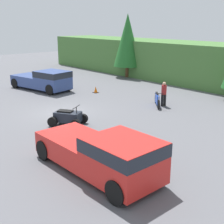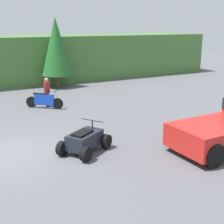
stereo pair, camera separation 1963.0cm
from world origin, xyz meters
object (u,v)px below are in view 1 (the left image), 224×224
(traffic_cone, at_px, (96,90))
(quad_atv, at_px, (68,117))
(dirt_bike, at_px, (157,100))
(rider_person, at_px, (164,93))
(pickup_truck_second, at_px, (45,79))
(pickup_truck_red, at_px, (104,153))

(traffic_cone, bearing_deg, quad_atv, -48.30)
(dirt_bike, height_order, rider_person, rider_person)
(dirt_bike, relative_size, traffic_cone, 3.33)
(pickup_truck_second, relative_size, traffic_cone, 11.37)
(rider_person, bearing_deg, quad_atv, -68.03)
(rider_person, bearing_deg, traffic_cone, -143.08)
(quad_atv, distance_m, traffic_cone, 8.82)
(quad_atv, bearing_deg, rider_person, 51.43)
(dirt_bike, bearing_deg, pickup_truck_red, -17.18)
(quad_atv, bearing_deg, pickup_truck_red, -52.79)
(pickup_truck_second, xyz_separation_m, quad_atv, (9.59, -3.76, -0.51))
(pickup_truck_red, relative_size, quad_atv, 2.45)
(pickup_truck_red, height_order, quad_atv, pickup_truck_red)
(pickup_truck_red, distance_m, dirt_bike, 11.25)
(pickup_truck_red, bearing_deg, pickup_truck_second, 157.74)
(quad_atv, xyz_separation_m, rider_person, (0.84, 7.61, 0.51))
(pickup_truck_second, distance_m, quad_atv, 10.32)
(pickup_truck_red, height_order, dirt_bike, pickup_truck_red)
(pickup_truck_red, distance_m, pickup_truck_second, 17.06)
(pickup_truck_red, bearing_deg, rider_person, 117.62)
(rider_person, distance_m, traffic_cone, 6.82)
(pickup_truck_second, xyz_separation_m, rider_person, (10.43, 3.84, -0.01))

